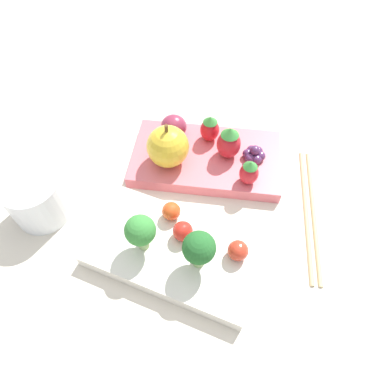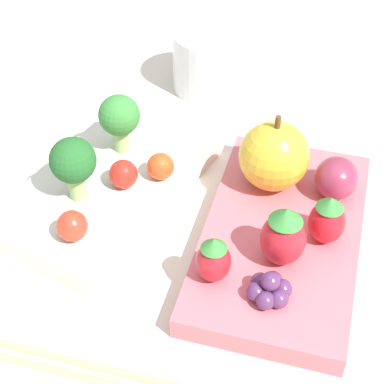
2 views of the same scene
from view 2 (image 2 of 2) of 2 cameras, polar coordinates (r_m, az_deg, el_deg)
name	(u,v)px [view 2 (image 2 of 2)]	position (r m, az deg, el deg)	size (l,w,h in m)	color
ground_plane	(195,209)	(0.55, 0.25, -1.56)	(4.00, 4.00, 0.00)	beige
bento_box_savoury	(110,184)	(0.56, -7.31, 0.67)	(0.22, 0.14, 0.02)	silver
bento_box_fruit	(281,238)	(0.52, 7.96, -4.03)	(0.23, 0.14, 0.02)	#DB6670
broccoli_floret_0	(73,162)	(0.52, -10.52, 2.61)	(0.04, 0.04, 0.06)	#93B770
broccoli_floret_1	(119,117)	(0.56, -6.48, 6.62)	(0.04, 0.04, 0.06)	#93B770
cherry_tomato_0	(123,174)	(0.54, -6.12, 1.59)	(0.02, 0.02, 0.02)	red
cherry_tomato_1	(161,166)	(0.54, -2.81, 2.30)	(0.02, 0.02, 0.02)	#DB4C1E
cherry_tomato_2	(72,226)	(0.50, -10.61, -2.99)	(0.02, 0.02, 0.02)	red
apple	(274,156)	(0.53, 7.31, 3.20)	(0.06, 0.06, 0.07)	gold
strawberry_0	(284,236)	(0.47, 8.14, -3.87)	(0.03, 0.03, 0.05)	red
strawberry_1	(213,259)	(0.46, 1.92, -5.99)	(0.03, 0.03, 0.04)	red
strawberry_2	(327,220)	(0.49, 11.93, -2.42)	(0.03, 0.03, 0.04)	red
plum	(336,178)	(0.54, 12.72, 1.23)	(0.04, 0.04, 0.03)	#892D47
grape_cluster	(269,289)	(0.46, 6.90, -8.56)	(0.03, 0.03, 0.02)	#562D5B
drinking_cup	(208,61)	(0.68, 1.46, 11.60)	(0.07, 0.07, 0.06)	silver
chopsticks_pair	(139,382)	(0.44, -4.73, -16.51)	(0.04, 0.21, 0.01)	tan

